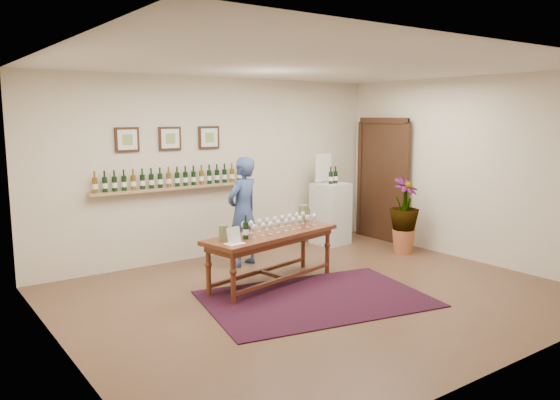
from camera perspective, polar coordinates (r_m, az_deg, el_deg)
ground at (r=6.93m, az=3.92°, el=-9.86°), size 6.00×6.00×0.00m
room_shell at (r=9.42m, az=6.70°, el=2.07°), size 6.00×6.00×6.00m
rug at (r=6.77m, az=3.78°, el=-10.26°), size 2.95×2.27×0.01m
tasting_table at (r=7.19m, az=-0.84°, el=-4.21°), size 2.07×1.01×0.70m
table_glasses at (r=7.29m, az=0.02°, el=-2.46°), size 1.30×0.47×0.18m
table_bottles at (r=6.79m, az=-3.87°, el=-2.72°), size 0.33×0.24×0.32m
pitcher_left at (r=6.70m, az=-5.95°, el=-3.45°), size 0.14×0.14×0.20m
pitcher_right at (r=7.84m, az=2.47°, el=-1.42°), size 0.17×0.17×0.24m
menu_card at (r=6.54m, az=-4.84°, el=-3.70°), size 0.24×0.19×0.20m
display_pedestal at (r=9.52m, az=5.30°, el=-1.42°), size 0.59×0.59×1.06m
pedestal_bottles at (r=9.37m, az=5.57°, el=2.51°), size 0.27×0.10×0.26m
info_sign at (r=9.48m, az=4.55°, el=3.40°), size 0.38×0.07×0.53m
potted_plant at (r=9.01m, az=12.86°, el=-1.61°), size 0.67×0.67×1.06m
person at (r=8.07m, az=-3.90°, el=-1.23°), size 0.68×0.56×1.62m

